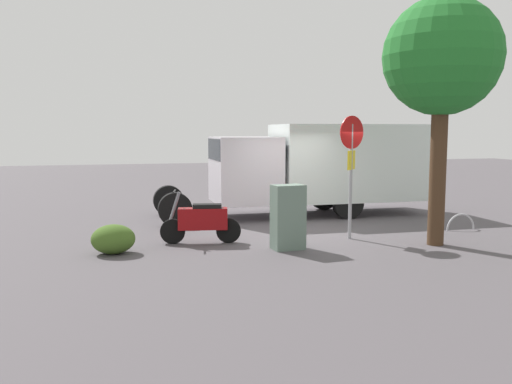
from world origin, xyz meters
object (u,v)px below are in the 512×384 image
at_px(motorcycle, 202,220).
at_px(street_tree, 442,59).
at_px(box_truck_near, 317,164).
at_px(utility_cabinet, 288,217).
at_px(bike_rack_hoop, 460,230).
at_px(stop_sign, 351,158).

bearing_deg(motorcycle, street_tree, 173.59).
distance_m(box_truck_near, utility_cabinet, 5.03).
xyz_separation_m(box_truck_near, bike_rack_hoop, (-2.60, 3.37, -1.54)).
relative_size(motorcycle, bike_rack_hoop, 2.11).
xyz_separation_m(stop_sign, utility_cabinet, (1.77, 0.67, -1.22)).
bearing_deg(utility_cabinet, stop_sign, -159.12).
xyz_separation_m(street_tree, utility_cabinet, (3.31, -0.45, -3.36)).
xyz_separation_m(stop_sign, street_tree, (-1.55, 1.12, 2.14)).
bearing_deg(box_truck_near, utility_cabinet, 62.14).
relative_size(street_tree, utility_cabinet, 3.89).
bearing_deg(utility_cabinet, box_truck_near, -118.98).
height_order(motorcycle, stop_sign, stop_sign).
relative_size(stop_sign, bike_rack_hoop, 3.38).
bearing_deg(bike_rack_hoop, motorcycle, -1.10).
distance_m(motorcycle, street_tree, 6.29).
xyz_separation_m(stop_sign, bike_rack_hoop, (-3.24, -0.29, -1.91)).
xyz_separation_m(box_truck_near, stop_sign, (0.64, 3.66, 0.37)).
bearing_deg(street_tree, utility_cabinet, -7.73).
xyz_separation_m(box_truck_near, utility_cabinet, (2.40, 4.34, -0.85)).
distance_m(motorcycle, utility_cabinet, 2.00).
relative_size(stop_sign, street_tree, 0.53).
relative_size(motorcycle, stop_sign, 0.63).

